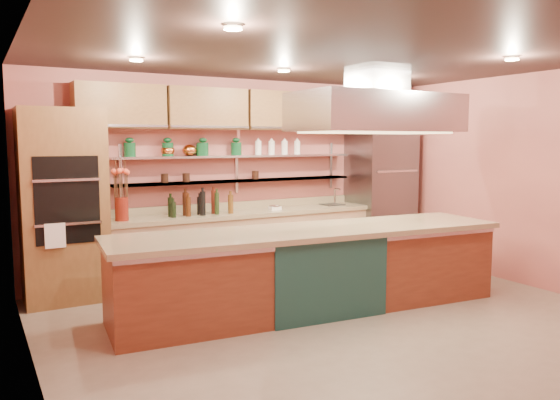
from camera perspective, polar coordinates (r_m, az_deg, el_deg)
floor at (r=6.08m, az=6.18°, el=-12.34°), size 6.00×5.00×0.02m
ceiling at (r=5.83m, az=6.51°, el=14.84°), size 6.00×5.00×0.02m
wall_back at (r=7.94m, az=-4.31°, el=2.45°), size 6.00×0.04×2.80m
wall_left at (r=4.71m, az=-24.71°, el=-0.73°), size 0.04×5.00×2.80m
wall_right at (r=7.93m, az=24.19°, el=1.91°), size 0.04×5.00×2.80m
oven_stack at (r=6.95m, az=-21.68°, el=-0.59°), size 0.95×0.64×2.30m
refrigerator at (r=8.94m, az=10.46°, el=0.54°), size 0.95×0.72×2.10m
back_counter at (r=7.77m, az=-3.64°, el=-4.59°), size 3.84×0.64×0.93m
wall_shelf_lower at (r=7.81m, az=-4.23°, el=2.02°), size 3.60×0.26×0.03m
wall_shelf_upper at (r=7.79m, az=-4.25°, el=4.58°), size 3.60×0.26×0.03m
upper_cabinets at (r=7.77m, az=-3.80°, el=9.38°), size 4.60×0.36×0.55m
range_hood at (r=6.63m, az=10.03°, el=8.97°), size 2.00×1.00×0.45m
ceiling_downlights at (r=5.99m, az=5.34°, el=14.34°), size 4.00×2.80×0.02m
island at (r=6.26m, az=3.31°, el=-7.23°), size 4.54×1.39×0.93m
flower_vase at (r=7.05m, az=-16.21°, el=-0.90°), size 0.21×0.21×0.29m
oil_bottle_cluster at (r=7.37m, az=-8.21°, el=-0.40°), size 0.97×0.45×0.30m
kitchen_scale at (r=7.86m, az=-0.55°, el=-0.70°), size 0.19×0.16×0.09m
bar_faucet at (r=8.53m, az=5.73°, el=0.35°), size 0.04×0.04×0.24m
copper_kettle at (r=7.50m, az=-9.44°, el=5.16°), size 0.22×0.22×0.16m
green_canister at (r=7.56m, az=-8.22°, el=5.23°), size 0.18×0.18×0.17m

